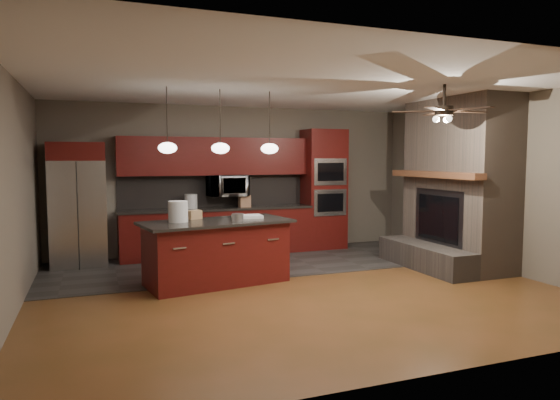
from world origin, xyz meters
name	(u,v)px	position (x,y,z in m)	size (l,w,h in m)	color
ground	(296,288)	(0.00, 0.00, 0.00)	(7.00, 7.00, 0.00)	brown
ceiling	(297,86)	(0.00, 0.00, 2.80)	(7.00, 6.00, 0.02)	white
back_wall	(238,180)	(0.00, 3.00, 1.40)	(7.00, 0.02, 2.80)	#676053
right_wall	(496,184)	(3.50, 0.00, 1.40)	(0.02, 6.00, 2.80)	#676053
left_wall	(12,195)	(-3.50, 0.00, 1.40)	(0.02, 6.00, 2.80)	#676053
slate_tile_patch	(257,263)	(0.00, 1.80, 0.01)	(7.00, 2.40, 0.01)	#322F2D
fireplace_column	(456,189)	(3.04, 0.40, 1.30)	(1.30, 2.10, 2.80)	#726152
back_cabinetry	(217,208)	(-0.48, 2.74, 0.89)	(3.59, 0.64, 2.20)	#54100F
oven_tower	(324,189)	(1.70, 2.69, 1.19)	(0.80, 0.63, 2.38)	#54100F
microwave	(227,186)	(-0.27, 2.75, 1.30)	(0.73, 0.41, 0.50)	silver
refrigerator	(78,205)	(-2.88, 2.62, 1.04)	(0.89, 0.75, 2.08)	silver
kitchen_island	(217,252)	(-0.98, 0.65, 0.47)	(2.26, 1.31, 0.92)	#54100F
white_bucket	(178,211)	(-1.52, 0.70, 1.07)	(0.28, 0.28, 0.30)	silver
paint_can	(238,217)	(-0.71, 0.49, 0.97)	(0.16, 0.16, 0.11)	#B2B2B7
paint_tray	(247,216)	(-0.47, 0.81, 0.94)	(0.43, 0.30, 0.04)	white
cardboard_box	(194,215)	(-1.25, 0.96, 0.98)	(0.20, 0.15, 0.13)	#A47E55
counter_bucket	(191,201)	(-0.97, 2.70, 1.03)	(0.23, 0.23, 0.26)	silver
counter_box	(245,201)	(0.03, 2.65, 1.01)	(0.20, 0.16, 0.23)	tan
pendant_left	(168,148)	(-1.65, 0.70, 1.96)	(0.26, 0.26, 0.92)	black
pendant_center	(220,148)	(-0.90, 0.70, 1.96)	(0.26, 0.26, 0.92)	black
pendant_right	(270,148)	(-0.15, 0.70, 1.96)	(0.26, 0.26, 0.92)	black
ceiling_fan	(444,110)	(1.80, -0.80, 2.46)	(1.27, 1.33, 0.41)	black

